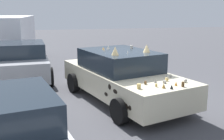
# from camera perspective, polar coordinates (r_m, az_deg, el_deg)

# --- Properties ---
(ground_plane) EXTENTS (60.00, 60.00, 0.00)m
(ground_plane) POSITION_cam_1_polar(r_m,az_deg,el_deg) (7.99, 2.10, -6.20)
(ground_plane) COLOR #47474C
(art_car_decorated) EXTENTS (4.89, 2.93, 1.64)m
(art_car_decorated) POSITION_cam_1_polar(r_m,az_deg,el_deg) (7.83, 1.98, -1.17)
(art_car_decorated) COLOR beige
(art_car_decorated) RESTS_ON ground
(parked_van_near_right) EXTENTS (5.33, 2.63, 2.23)m
(parked_van_near_right) POSITION_cam_1_polar(r_m,az_deg,el_deg) (14.64, -20.72, 6.49)
(parked_van_near_right) COLOR silver
(parked_van_near_right) RESTS_ON ground
(parked_sedan_behind_right) EXTENTS (4.46, 2.17, 1.42)m
(parked_sedan_behind_right) POSITION_cam_1_polar(r_m,az_deg,el_deg) (10.68, -18.20, 1.86)
(parked_sedan_behind_right) COLOR gray
(parked_sedan_behind_right) RESTS_ON ground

